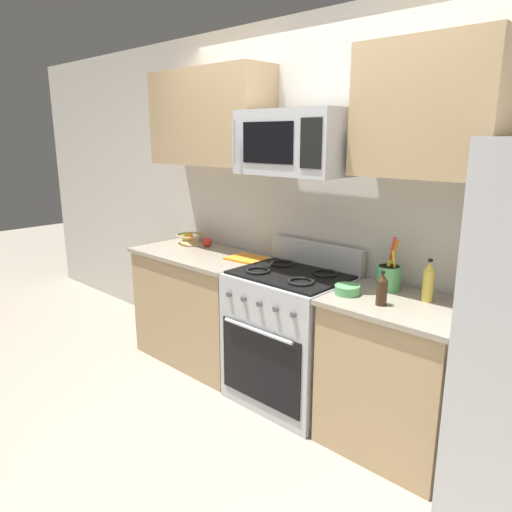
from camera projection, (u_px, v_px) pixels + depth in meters
ground_plane at (222, 439)px, 2.95m from camera, size 16.00×16.00×0.00m
wall_back at (326, 211)px, 3.35m from camera, size 8.00×0.10×2.60m
counter_left at (200, 306)px, 3.92m from camera, size 1.11×0.61×0.91m
range_oven at (290, 336)px, 3.29m from camera, size 0.76×0.65×1.09m
counter_right at (395, 376)px, 2.78m from camera, size 0.78×0.61×0.91m
microwave at (296, 143)px, 2.99m from camera, size 0.73×0.44×0.40m
upper_cabinets_left at (210, 118)px, 3.67m from camera, size 1.10×0.34×0.71m
upper_cabinets_right at (429, 110)px, 2.52m from camera, size 0.77×0.34×0.71m
utensil_crock at (389, 276)px, 2.88m from camera, size 0.15×0.15×0.33m
fruit_basket at (189, 238)px, 4.10m from camera, size 0.24×0.24×0.11m
apple_loose at (207, 242)px, 4.00m from camera, size 0.08×0.08×0.08m
cutting_board at (248, 259)px, 3.58m from camera, size 0.32×0.24×0.02m
bottle_oil at (428, 282)px, 2.67m from camera, size 0.06×0.06×0.24m
bottle_hot_sauce at (472, 292)px, 2.57m from camera, size 0.06×0.06×0.20m
bottle_soy at (382, 290)px, 2.61m from camera, size 0.06×0.06×0.19m
prep_bowl at (347, 289)px, 2.80m from camera, size 0.15×0.15×0.06m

